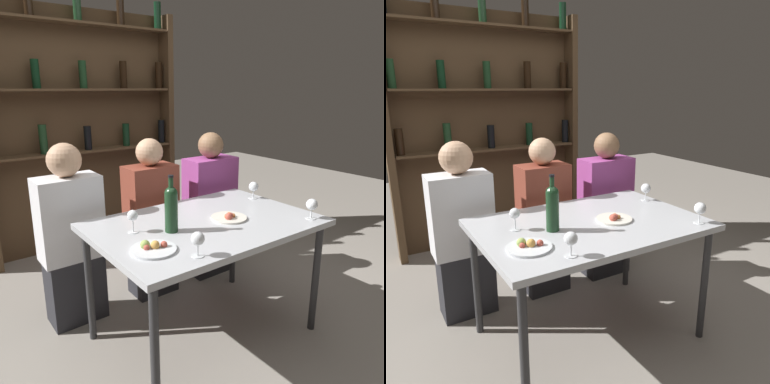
% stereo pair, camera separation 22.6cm
% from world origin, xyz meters
% --- Properties ---
extents(ground_plane, '(10.00, 10.00, 0.00)m').
position_xyz_m(ground_plane, '(0.00, 0.00, 0.00)').
color(ground_plane, gray).
extents(dining_table, '(1.30, 0.88, 0.76)m').
position_xyz_m(dining_table, '(0.00, 0.00, 0.70)').
color(dining_table, '#B7BABF').
rests_on(dining_table, ground_plane).
extents(wine_rack_wall, '(1.82, 0.21, 2.31)m').
position_xyz_m(wine_rack_wall, '(0.00, 1.81, 1.19)').
color(wine_rack_wall, '#4C3823').
rests_on(wine_rack_wall, ground_plane).
extents(wine_bottle, '(0.07, 0.07, 0.32)m').
position_xyz_m(wine_bottle, '(-0.25, -0.01, 0.90)').
color(wine_bottle, '#19381E').
rests_on(wine_bottle, dining_table).
extents(wine_glass_0, '(0.07, 0.07, 0.12)m').
position_xyz_m(wine_glass_0, '(-0.32, -0.34, 0.84)').
color(wine_glass_0, silver).
rests_on(wine_glass_0, dining_table).
extents(wine_glass_1, '(0.06, 0.06, 0.13)m').
position_xyz_m(wine_glass_1, '(-0.42, 0.10, 0.85)').
color(wine_glass_1, silver).
rests_on(wine_glass_1, dining_table).
extents(wine_glass_2, '(0.07, 0.07, 0.12)m').
position_xyz_m(wine_glass_2, '(0.54, -0.34, 0.84)').
color(wine_glass_2, silver).
rests_on(wine_glass_2, dining_table).
extents(wine_glass_3, '(0.07, 0.07, 0.12)m').
position_xyz_m(wine_glass_3, '(0.57, 0.17, 0.84)').
color(wine_glass_3, silver).
rests_on(wine_glass_3, dining_table).
extents(food_plate_0, '(0.22, 0.22, 0.05)m').
position_xyz_m(food_plate_0, '(0.14, -0.05, 0.77)').
color(food_plate_0, silver).
rests_on(food_plate_0, dining_table).
extents(food_plate_1, '(0.23, 0.23, 0.05)m').
position_xyz_m(food_plate_1, '(-0.46, -0.16, 0.77)').
color(food_plate_1, silver).
rests_on(food_plate_1, dining_table).
extents(seated_person_left, '(0.39, 0.22, 1.20)m').
position_xyz_m(seated_person_left, '(-0.59, 0.65, 0.57)').
color(seated_person_left, '#26262B').
rests_on(seated_person_left, ground_plane).
extents(seated_person_center, '(0.36, 0.22, 1.18)m').
position_xyz_m(seated_person_center, '(0.01, 0.65, 0.56)').
color(seated_person_center, '#26262B').
rests_on(seated_person_center, ground_plane).
extents(seated_person_right, '(0.41, 0.22, 1.18)m').
position_xyz_m(seated_person_right, '(0.57, 0.65, 0.55)').
color(seated_person_right, '#26262B').
rests_on(seated_person_right, ground_plane).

